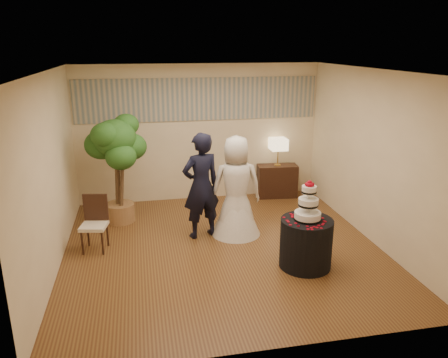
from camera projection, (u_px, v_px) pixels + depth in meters
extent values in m
cube|color=brown|center=(223.00, 248.00, 7.07)|extent=(5.00, 5.00, 0.00)
cube|color=white|center=(223.00, 71.00, 6.24)|extent=(5.00, 5.00, 0.00)
cube|color=beige|center=(199.00, 133.00, 8.99)|extent=(5.00, 0.06, 2.80)
cube|color=beige|center=(271.00, 231.00, 4.31)|extent=(5.00, 0.06, 2.80)
cube|color=beige|center=(50.00, 174.00, 6.19)|extent=(0.06, 5.00, 2.80)
cube|color=beige|center=(373.00, 157.00, 7.12)|extent=(0.06, 5.00, 2.80)
cube|color=gray|center=(199.00, 99.00, 8.77)|extent=(4.90, 0.02, 0.85)
imported|color=black|center=(201.00, 186.00, 7.26)|extent=(0.76, 0.61, 1.81)
imported|color=white|center=(236.00, 186.00, 7.37)|extent=(0.92, 0.91, 1.74)
cylinder|color=black|center=(306.00, 243.00, 6.41)|extent=(0.99, 0.99, 0.74)
cube|color=black|center=(277.00, 181.00, 9.37)|extent=(0.87, 0.45, 0.70)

